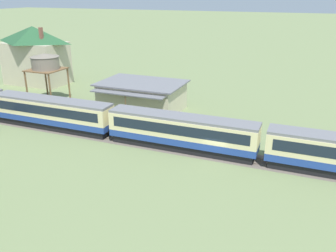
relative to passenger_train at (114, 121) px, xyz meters
name	(u,v)px	position (x,y,z in m)	size (l,w,h in m)	color
ground_plane	(215,158)	(13.36, -1.01, -2.28)	(600.00, 600.00, 0.00)	#707F51
passenger_train	(114,121)	(0.00, 0.00, 0.00)	(73.31, 2.94, 4.11)	#234293
railway_track	(61,129)	(-8.39, 0.00, -2.27)	(123.23, 3.60, 0.04)	#665B51
station_building	(142,96)	(-1.64, 11.41, -0.03)	(12.74, 9.88, 4.45)	beige
station_house_dark_green_roof	(36,54)	(-28.57, 19.28, 3.47)	(12.53, 7.72, 11.15)	#BCB293
water_tower	(45,63)	(-18.05, 9.67, 4.31)	(5.23, 5.23, 8.05)	brown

